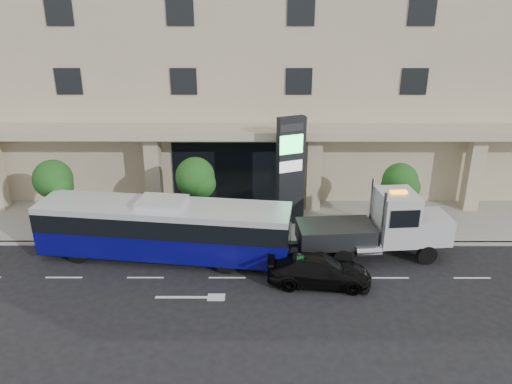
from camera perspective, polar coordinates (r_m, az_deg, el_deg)
ground at (r=26.09m, az=-3.14°, el=-8.04°), size 120.00×120.00×0.00m
sidewalk at (r=30.49m, az=-2.64°, el=-3.27°), size 120.00×6.00×0.15m
curb at (r=27.81m, az=-2.92°, el=-5.87°), size 120.00×0.30×0.15m
convention_center at (r=38.19m, az=-2.17°, el=17.22°), size 60.00×17.60×20.00m
tree_left at (r=30.23m, az=-22.12°, el=1.09°), size 2.27×2.20×4.22m
tree_mid at (r=28.15m, az=-6.90°, el=1.43°), size 2.28×2.20×4.38m
tree_right at (r=29.15m, az=16.17°, el=0.96°), size 2.10×2.00×4.04m
city_bus at (r=26.23m, az=-10.47°, el=-4.09°), size 13.27×4.44×3.30m
tow_truck at (r=26.67m, az=13.99°, el=-3.98°), size 8.92×2.79×4.05m
black_sedan at (r=24.14m, az=7.22°, el=-8.90°), size 5.06×2.42×1.42m
signage_pylon at (r=28.87m, az=3.95°, el=2.41°), size 1.70×1.13×6.45m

